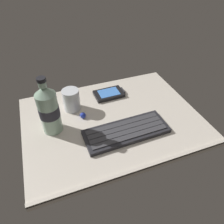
# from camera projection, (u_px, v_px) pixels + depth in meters

# --- Properties ---
(ground_plane) EXTENTS (0.64, 0.48, 0.03)m
(ground_plane) POSITION_uv_depth(u_px,v_px,m) (112.00, 120.00, 0.79)
(ground_plane) COLOR beige
(keyboard) EXTENTS (0.29, 0.12, 0.02)m
(keyboard) POSITION_uv_depth(u_px,v_px,m) (126.00, 131.00, 0.72)
(keyboard) COLOR #232328
(keyboard) RESTS_ON ground_plane
(handheld_device) EXTENTS (0.13, 0.08, 0.02)m
(handheld_device) POSITION_uv_depth(u_px,v_px,m) (109.00, 94.00, 0.89)
(handheld_device) COLOR black
(handheld_device) RESTS_ON ground_plane
(juice_cup) EXTENTS (0.06, 0.06, 0.09)m
(juice_cup) POSITION_uv_depth(u_px,v_px,m) (71.00, 101.00, 0.80)
(juice_cup) COLOR silver
(juice_cup) RESTS_ON ground_plane
(water_bottle) EXTENTS (0.07, 0.07, 0.21)m
(water_bottle) POSITION_uv_depth(u_px,v_px,m) (49.00, 109.00, 0.68)
(water_bottle) COLOR #9EC1A8
(water_bottle) RESTS_ON ground_plane
(trackball_mouse) EXTENTS (0.02, 0.02, 0.02)m
(trackball_mouse) POSITION_uv_depth(u_px,v_px,m) (83.00, 115.00, 0.78)
(trackball_mouse) COLOR #2338B2
(trackball_mouse) RESTS_ON ground_plane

